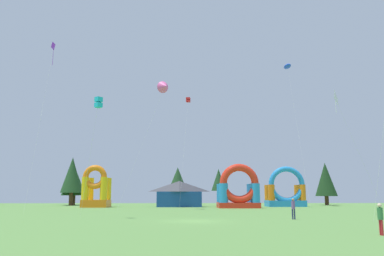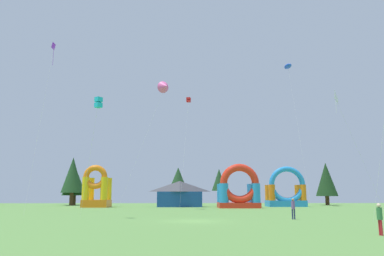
{
  "view_description": "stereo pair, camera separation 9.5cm",
  "coord_description": "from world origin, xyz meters",
  "px_view_note": "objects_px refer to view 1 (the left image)",
  "views": [
    {
      "loc": [
        -1.04,
        -30.78,
        2.09
      ],
      "look_at": [
        0.0,
        7.63,
        8.65
      ],
      "focal_mm": 36.21,
      "sensor_mm": 36.0,
      "label": 1
    },
    {
      "loc": [
        -0.95,
        -30.78,
        2.09
      ],
      "look_at": [
        0.0,
        7.63,
        8.65
      ],
      "focal_mm": 36.21,
      "sensor_mm": 36.0,
      "label": 2
    }
  ],
  "objects_px": {
    "kite_blue_parafoil": "(287,67)",
    "kite_pink_delta": "(164,87)",
    "inflatable_orange_dome": "(238,192)",
    "festival_tent": "(179,194)",
    "kite_red_box": "(188,100)",
    "kite_white_diamond": "(334,99)",
    "kite_purple_diamond": "(54,49)",
    "person_left_edge": "(380,216)",
    "person_near_camera": "(293,207)",
    "kite_cyan_box": "(98,103)",
    "inflatable_yellow_castle": "(286,193)",
    "inflatable_blue_arch": "(96,192)"
  },
  "relations": [
    {
      "from": "kite_blue_parafoil",
      "to": "kite_pink_delta",
      "type": "distance_m",
      "value": 26.31
    },
    {
      "from": "inflatable_orange_dome",
      "to": "festival_tent",
      "type": "xyz_separation_m",
      "value": [
        -9.01,
        5.43,
        -0.24
      ]
    },
    {
      "from": "kite_red_box",
      "to": "kite_white_diamond",
      "type": "xyz_separation_m",
      "value": [
        15.83,
        -23.0,
        -5.43
      ]
    },
    {
      "from": "kite_purple_diamond",
      "to": "person_left_edge",
      "type": "height_order",
      "value": "kite_purple_diamond"
    },
    {
      "from": "person_near_camera",
      "to": "kite_cyan_box",
      "type": "bearing_deg",
      "value": 13.54
    },
    {
      "from": "festival_tent",
      "to": "kite_purple_diamond",
      "type": "bearing_deg",
      "value": -130.98
    },
    {
      "from": "kite_blue_parafoil",
      "to": "kite_white_diamond",
      "type": "distance_m",
      "value": 28.73
    },
    {
      "from": "inflatable_yellow_castle",
      "to": "inflatable_blue_arch",
      "type": "bearing_deg",
      "value": -176.37
    },
    {
      "from": "inflatable_yellow_castle",
      "to": "festival_tent",
      "type": "relative_size",
      "value": 0.91
    },
    {
      "from": "kite_pink_delta",
      "to": "person_near_camera",
      "type": "bearing_deg",
      "value": -61.02
    },
    {
      "from": "inflatable_blue_arch",
      "to": "kite_pink_delta",
      "type": "bearing_deg",
      "value": -38.91
    },
    {
      "from": "kite_purple_diamond",
      "to": "kite_white_diamond",
      "type": "xyz_separation_m",
      "value": [
        33.03,
        -5.35,
        -7.55
      ]
    },
    {
      "from": "kite_cyan_box",
      "to": "inflatable_yellow_castle",
      "type": "bearing_deg",
      "value": 50.72
    },
    {
      "from": "kite_blue_parafoil",
      "to": "kite_pink_delta",
      "type": "height_order",
      "value": "kite_blue_parafoil"
    },
    {
      "from": "kite_cyan_box",
      "to": "inflatable_yellow_castle",
      "type": "distance_m",
      "value": 40.39
    },
    {
      "from": "kite_purple_diamond",
      "to": "festival_tent",
      "type": "height_order",
      "value": "kite_purple_diamond"
    },
    {
      "from": "kite_cyan_box",
      "to": "kite_pink_delta",
      "type": "distance_m",
      "value": 21.52
    },
    {
      "from": "kite_purple_diamond",
      "to": "festival_tent",
      "type": "xyz_separation_m",
      "value": [
        15.77,
        18.16,
        -17.88
      ]
    },
    {
      "from": "kite_pink_delta",
      "to": "inflatable_orange_dome",
      "type": "height_order",
      "value": "kite_pink_delta"
    },
    {
      "from": "kite_white_diamond",
      "to": "person_left_edge",
      "type": "height_order",
      "value": "kite_white_diamond"
    },
    {
      "from": "kite_cyan_box",
      "to": "kite_blue_parafoil",
      "type": "bearing_deg",
      "value": 50.48
    },
    {
      "from": "kite_pink_delta",
      "to": "kite_blue_parafoil",
      "type": "bearing_deg",
      "value": 30.53
    },
    {
      "from": "kite_purple_diamond",
      "to": "kite_white_diamond",
      "type": "relative_size",
      "value": 1.58
    },
    {
      "from": "person_left_edge",
      "to": "kite_white_diamond",
      "type": "bearing_deg",
      "value": -22.22
    },
    {
      "from": "kite_cyan_box",
      "to": "kite_purple_diamond",
      "type": "height_order",
      "value": "kite_purple_diamond"
    },
    {
      "from": "person_near_camera",
      "to": "person_left_edge",
      "type": "bearing_deg",
      "value": 113.52
    },
    {
      "from": "kite_purple_diamond",
      "to": "kite_blue_parafoil",
      "type": "bearing_deg",
      "value": 30.02
    },
    {
      "from": "festival_tent",
      "to": "person_near_camera",
      "type": "bearing_deg",
      "value": -73.13
    },
    {
      "from": "kite_purple_diamond",
      "to": "inflatable_blue_arch",
      "type": "distance_m",
      "value": 24.3
    },
    {
      "from": "person_near_camera",
      "to": "inflatable_orange_dome",
      "type": "xyz_separation_m",
      "value": [
        -0.69,
        26.56,
        1.32
      ]
    },
    {
      "from": "inflatable_blue_arch",
      "to": "kite_blue_parafoil",
      "type": "bearing_deg",
      "value": 6.58
    },
    {
      "from": "kite_cyan_box",
      "to": "festival_tent",
      "type": "xyz_separation_m",
      "value": [
        7.24,
        30.22,
        -8.18
      ]
    },
    {
      "from": "kite_white_diamond",
      "to": "person_near_camera",
      "type": "xyz_separation_m",
      "value": [
        -7.55,
        -8.48,
        -11.41
      ]
    },
    {
      "from": "kite_cyan_box",
      "to": "inflatable_blue_arch",
      "type": "height_order",
      "value": "kite_cyan_box"
    },
    {
      "from": "kite_pink_delta",
      "to": "inflatable_orange_dome",
      "type": "distance_m",
      "value": 19.44
    },
    {
      "from": "kite_red_box",
      "to": "person_left_edge",
      "type": "bearing_deg",
      "value": -78.26
    },
    {
      "from": "person_left_edge",
      "to": "kite_pink_delta",
      "type": "bearing_deg",
      "value": 15.85
    },
    {
      "from": "kite_red_box",
      "to": "inflatable_blue_arch",
      "type": "bearing_deg",
      "value": -175.98
    },
    {
      "from": "person_left_edge",
      "to": "inflatable_orange_dome",
      "type": "bearing_deg",
      "value": -2.38
    },
    {
      "from": "kite_purple_diamond",
      "to": "inflatable_blue_arch",
      "type": "height_order",
      "value": "kite_purple_diamond"
    },
    {
      "from": "person_near_camera",
      "to": "kite_white_diamond",
      "type": "bearing_deg",
      "value": -112.16
    },
    {
      "from": "kite_blue_parafoil",
      "to": "person_left_edge",
      "type": "xyz_separation_m",
      "value": [
        -8.95,
        -46.85,
        -24.01
      ]
    },
    {
      "from": "person_near_camera",
      "to": "inflatable_yellow_castle",
      "type": "distance_m",
      "value": 33.44
    },
    {
      "from": "kite_cyan_box",
      "to": "person_left_edge",
      "type": "height_order",
      "value": "kite_cyan_box"
    },
    {
      "from": "kite_white_diamond",
      "to": "inflatable_yellow_castle",
      "type": "distance_m",
      "value": 26.01
    },
    {
      "from": "kite_blue_parafoil",
      "to": "person_near_camera",
      "type": "relative_size",
      "value": 14.8
    },
    {
      "from": "kite_purple_diamond",
      "to": "festival_tent",
      "type": "distance_m",
      "value": 29.97
    },
    {
      "from": "kite_red_box",
      "to": "person_left_edge",
      "type": "relative_size",
      "value": 11.38
    },
    {
      "from": "kite_purple_diamond",
      "to": "inflatable_blue_arch",
      "type": "relative_size",
      "value": 3.14
    },
    {
      "from": "kite_red_box",
      "to": "inflatable_orange_dome",
      "type": "height_order",
      "value": "kite_red_box"
    }
  ]
}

